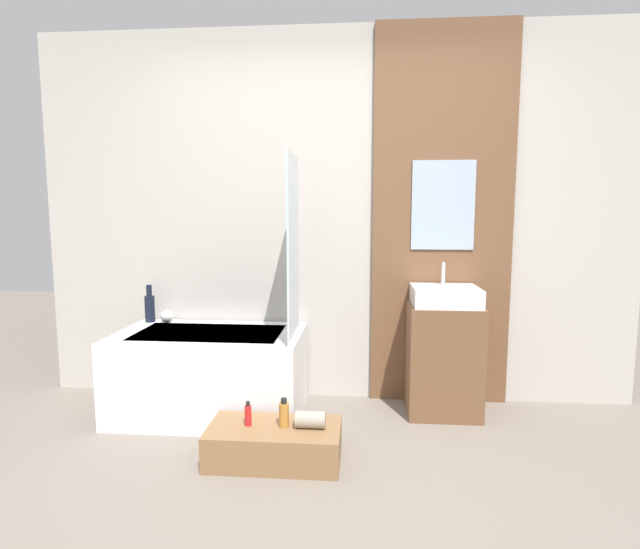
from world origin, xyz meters
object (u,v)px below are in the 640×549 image
at_px(sink, 445,296).
at_px(bottle_soap_primary, 248,415).
at_px(bottle_soap_secondary, 284,414).
at_px(wooden_step_bench, 274,443).
at_px(vase_tall_dark, 150,307).
at_px(bathtub, 210,373).
at_px(vase_round_light, 167,316).

xyz_separation_m(sink, bottle_soap_primary, (-1.15, -0.74, -0.54)).
relative_size(bottle_soap_primary, bottle_soap_secondary, 0.84).
height_order(wooden_step_bench, vase_tall_dark, vase_tall_dark).
bearing_deg(bathtub, sink, 5.25).
bearing_deg(vase_tall_dark, bottle_soap_secondary, -38.40).
bearing_deg(bottle_soap_primary, sink, 32.91).
bearing_deg(vase_tall_dark, sink, -3.79).
distance_m(bathtub, vase_tall_dark, 0.71).
height_order(bathtub, bottle_soap_primary, bathtub).
bearing_deg(wooden_step_bench, bathtub, 131.66).
relative_size(sink, vase_round_light, 4.67).
height_order(sink, bottle_soap_secondary, sink).
bearing_deg(vase_round_light, sink, -3.73).
distance_m(bathtub, sink, 1.63).
xyz_separation_m(wooden_step_bench, vase_tall_dark, (-1.06, 0.88, 0.57)).
distance_m(bathtub, wooden_step_bench, 0.83).
bearing_deg(vase_round_light, bottle_soap_secondary, -41.56).
xyz_separation_m(vase_round_light, bottle_soap_primary, (0.79, -0.87, -0.35)).
xyz_separation_m(vase_tall_dark, bottle_soap_secondary, (1.11, -0.88, -0.40)).
height_order(bathtub, vase_tall_dark, vase_tall_dark).
height_order(wooden_step_bench, vase_round_light, vase_round_light).
relative_size(vase_round_light, bottle_soap_primary, 0.68).
bearing_deg(bathtub, vase_round_light, 145.66).
distance_m(bathtub, bottle_soap_secondary, 0.84).
bearing_deg(vase_round_light, vase_tall_dark, 175.24).
distance_m(sink, bottle_soap_primary, 1.47).
height_order(wooden_step_bench, bottle_soap_primary, bottle_soap_primary).
bearing_deg(vase_round_light, wooden_step_bench, -43.16).
xyz_separation_m(bathtub, vase_tall_dark, (-0.52, 0.28, 0.38)).
relative_size(vase_tall_dark, bottle_soap_primary, 2.00).
bearing_deg(sink, wooden_step_bench, -143.55).
bearing_deg(vase_tall_dark, wooden_step_bench, -39.78).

